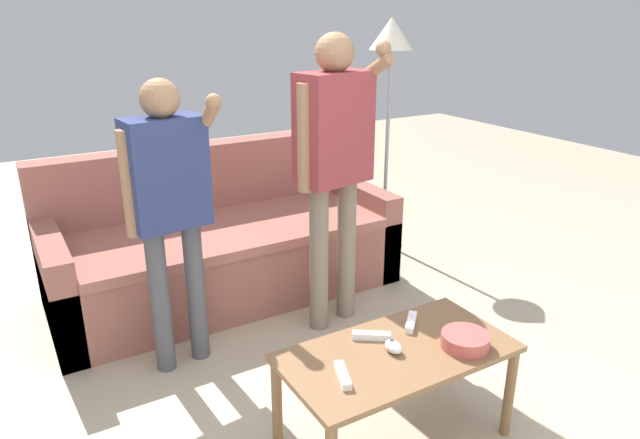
{
  "coord_description": "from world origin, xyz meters",
  "views": [
    {
      "loc": [
        -1.11,
        -1.84,
        1.75
      ],
      "look_at": [
        0.14,
        0.28,
        0.85
      ],
      "focal_mm": 32.3,
      "sensor_mm": 36.0,
      "label": 1
    }
  ],
  "objects_px": {
    "floor_lamp": "(391,54)",
    "game_remote_wand_near": "(371,336)",
    "game_remote_wand_spare": "(343,375)",
    "player_left": "(169,195)",
    "game_remote_nunchuk": "(393,347)",
    "couch": "(222,245)",
    "player_right": "(334,151)",
    "game_remote_wand_far": "(411,322)",
    "snack_bowl": "(465,340)",
    "coffee_table": "(397,363)"
  },
  "relations": [
    {
      "from": "snack_bowl",
      "to": "game_remote_nunchuk",
      "type": "bearing_deg",
      "value": 156.83
    },
    {
      "from": "couch",
      "to": "coffee_table",
      "type": "relative_size",
      "value": 2.24
    },
    {
      "from": "player_right",
      "to": "game_remote_wand_spare",
      "type": "distance_m",
      "value": 1.34
    },
    {
      "from": "coffee_table",
      "to": "game_remote_wand_near",
      "type": "xyz_separation_m",
      "value": [
        -0.04,
        0.13,
        0.08
      ]
    },
    {
      "from": "game_remote_wand_near",
      "to": "game_remote_wand_far",
      "type": "xyz_separation_m",
      "value": [
        0.21,
        0.0,
        0.0
      ]
    },
    {
      "from": "floor_lamp",
      "to": "player_right",
      "type": "xyz_separation_m",
      "value": [
        -0.97,
        -0.82,
        -0.42
      ]
    },
    {
      "from": "snack_bowl",
      "to": "floor_lamp",
      "type": "height_order",
      "value": "floor_lamp"
    },
    {
      "from": "game_remote_nunchuk",
      "to": "snack_bowl",
      "type": "bearing_deg",
      "value": -23.17
    },
    {
      "from": "coffee_table",
      "to": "game_remote_wand_far",
      "type": "xyz_separation_m",
      "value": [
        0.17,
        0.13,
        0.08
      ]
    },
    {
      "from": "game_remote_nunchuk",
      "to": "player_left",
      "type": "distance_m",
      "value": 1.26
    },
    {
      "from": "snack_bowl",
      "to": "game_remote_wand_spare",
      "type": "relative_size",
      "value": 1.25
    },
    {
      "from": "game_remote_nunchuk",
      "to": "game_remote_wand_spare",
      "type": "xyz_separation_m",
      "value": [
        -0.27,
        -0.05,
        -0.01
      ]
    },
    {
      "from": "game_remote_wand_near",
      "to": "game_remote_wand_spare",
      "type": "distance_m",
      "value": 0.31
    },
    {
      "from": "floor_lamp",
      "to": "snack_bowl",
      "type": "bearing_deg",
      "value": -118.01
    },
    {
      "from": "game_remote_wand_far",
      "to": "player_right",
      "type": "bearing_deg",
      "value": 80.96
    },
    {
      "from": "game_remote_nunchuk",
      "to": "player_left",
      "type": "xyz_separation_m",
      "value": [
        -0.57,
        1.03,
        0.45
      ]
    },
    {
      "from": "snack_bowl",
      "to": "player_left",
      "type": "distance_m",
      "value": 1.5
    },
    {
      "from": "player_left",
      "to": "floor_lamp",
      "type": "bearing_deg",
      "value": 22.72
    },
    {
      "from": "floor_lamp",
      "to": "game_remote_wand_near",
      "type": "xyz_separation_m",
      "value": [
        -1.33,
        -1.69,
        -0.99
      ]
    },
    {
      "from": "couch",
      "to": "game_remote_wand_spare",
      "type": "xyz_separation_m",
      "value": [
        -0.2,
        -1.78,
        0.16
      ]
    },
    {
      "from": "game_remote_nunchuk",
      "to": "game_remote_wand_far",
      "type": "distance_m",
      "value": 0.23
    },
    {
      "from": "game_remote_wand_near",
      "to": "game_remote_wand_far",
      "type": "relative_size",
      "value": 1.12
    },
    {
      "from": "couch",
      "to": "game_remote_nunchuk",
      "type": "height_order",
      "value": "couch"
    },
    {
      "from": "game_remote_nunchuk",
      "to": "player_right",
      "type": "relative_size",
      "value": 0.05
    },
    {
      "from": "game_remote_wand_near",
      "to": "player_right",
      "type": "bearing_deg",
      "value": 68.09
    },
    {
      "from": "snack_bowl",
      "to": "couch",
      "type": "bearing_deg",
      "value": 100.61
    },
    {
      "from": "snack_bowl",
      "to": "game_remote_nunchuk",
      "type": "xyz_separation_m",
      "value": [
        -0.28,
        0.12,
        -0.01
      ]
    },
    {
      "from": "game_remote_wand_far",
      "to": "floor_lamp",
      "type": "bearing_deg",
      "value": 56.67
    },
    {
      "from": "game_remote_nunchuk",
      "to": "player_left",
      "type": "bearing_deg",
      "value": 118.8
    },
    {
      "from": "floor_lamp",
      "to": "game_remote_wand_far",
      "type": "distance_m",
      "value": 2.25
    },
    {
      "from": "game_remote_wand_near",
      "to": "coffee_table",
      "type": "bearing_deg",
      "value": -71.37
    },
    {
      "from": "snack_bowl",
      "to": "floor_lamp",
      "type": "distance_m",
      "value": 2.4
    },
    {
      "from": "game_remote_nunchuk",
      "to": "game_remote_wand_spare",
      "type": "distance_m",
      "value": 0.28
    },
    {
      "from": "snack_bowl",
      "to": "floor_lamp",
      "type": "bearing_deg",
      "value": 61.99
    },
    {
      "from": "couch",
      "to": "game_remote_wand_far",
      "type": "relative_size",
      "value": 15.91
    },
    {
      "from": "coffee_table",
      "to": "player_left",
      "type": "distance_m",
      "value": 1.31
    },
    {
      "from": "game_remote_wand_near",
      "to": "game_remote_wand_spare",
      "type": "xyz_separation_m",
      "value": [
        -0.25,
        -0.17,
        0.0
      ]
    },
    {
      "from": "snack_bowl",
      "to": "player_left",
      "type": "relative_size",
      "value": 0.13
    },
    {
      "from": "coffee_table",
      "to": "player_left",
      "type": "xyz_separation_m",
      "value": [
        -0.59,
        1.03,
        0.54
      ]
    },
    {
      "from": "player_left",
      "to": "game_remote_wand_near",
      "type": "bearing_deg",
      "value": -58.83
    },
    {
      "from": "couch",
      "to": "coffee_table",
      "type": "distance_m",
      "value": 1.74
    },
    {
      "from": "floor_lamp",
      "to": "game_remote_wand_far",
      "type": "height_order",
      "value": "floor_lamp"
    },
    {
      "from": "player_left",
      "to": "game_remote_wand_spare",
      "type": "bearing_deg",
      "value": -74.69
    },
    {
      "from": "couch",
      "to": "game_remote_nunchuk",
      "type": "relative_size",
      "value": 24.49
    },
    {
      "from": "floor_lamp",
      "to": "game_remote_wand_spare",
      "type": "xyz_separation_m",
      "value": [
        -1.58,
        -1.87,
        -0.99
      ]
    },
    {
      "from": "floor_lamp",
      "to": "game_remote_wand_spare",
      "type": "distance_m",
      "value": 2.64
    },
    {
      "from": "couch",
      "to": "snack_bowl",
      "type": "distance_m",
      "value": 1.89
    },
    {
      "from": "player_right",
      "to": "game_remote_wand_spare",
      "type": "height_order",
      "value": "player_right"
    },
    {
      "from": "player_right",
      "to": "game_remote_wand_near",
      "type": "xyz_separation_m",
      "value": [
        -0.35,
        -0.88,
        -0.57
      ]
    },
    {
      "from": "game_remote_nunchuk",
      "to": "game_remote_wand_far",
      "type": "bearing_deg",
      "value": 33.3
    }
  ]
}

